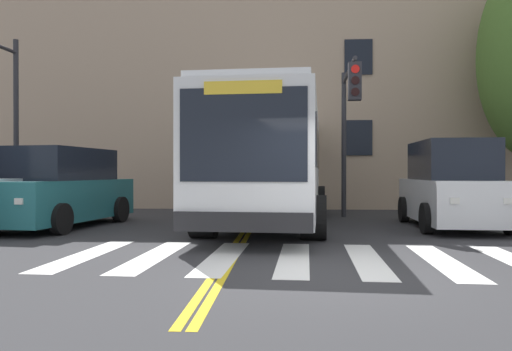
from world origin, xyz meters
name	(u,v)px	position (x,y,z in m)	size (l,w,h in m)	color
ground_plane	(330,275)	(0.00, 0.00, 0.00)	(120.00, 120.00, 0.00)	#303033
crosswalk	(330,259)	(0.12, 1.33, 0.00)	(9.39, 3.89, 0.01)	white
lane_line_yellow_inner	(262,205)	(-1.70, 15.33, 0.00)	(0.12, 36.00, 0.01)	gold
lane_line_yellow_outer	(265,205)	(-1.54, 15.33, 0.00)	(0.12, 36.00, 0.01)	gold
city_bus	(273,160)	(-0.99, 7.37, 1.86)	(3.64, 11.61, 3.41)	white
car_teal_near_lane	(60,189)	(-6.78, 5.96, 1.03)	(2.77, 5.17, 2.15)	#236B70
car_white_far_lane	(451,187)	(3.80, 6.34, 1.10)	(2.34, 4.74, 2.33)	white
car_tan_behind_bus	(255,186)	(-2.14, 17.42, 0.80)	(2.58, 4.70, 1.77)	tan
traffic_light_overhead	(348,112)	(1.26, 7.92, 3.31)	(0.38, 3.71, 4.81)	#28282D
building_facade	(345,85)	(2.26, 17.18, 5.72)	(43.41, 9.07, 11.44)	tan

